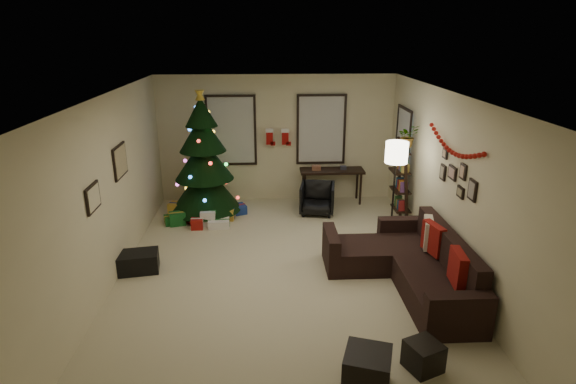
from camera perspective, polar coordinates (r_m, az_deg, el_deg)
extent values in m
plane|color=beige|center=(7.23, -0.56, -10.23)|extent=(7.00, 7.00, 0.00)
plane|color=white|center=(6.36, -0.64, 11.49)|extent=(7.00, 7.00, 0.00)
plane|color=beige|center=(10.05, -1.42, 6.49)|extent=(5.00, 0.00, 5.00)
plane|color=beige|center=(3.57, 1.83, -18.86)|extent=(5.00, 0.00, 5.00)
plane|color=beige|center=(7.04, -21.38, -0.41)|extent=(0.00, 7.00, 7.00)
plane|color=beige|center=(7.22, 19.66, 0.26)|extent=(0.00, 7.00, 7.00)
cube|color=#728CB2|center=(10.00, -6.92, 7.47)|extent=(0.94, 0.02, 1.35)
cube|color=beige|center=(10.00, -6.92, 7.47)|extent=(0.94, 0.03, 1.35)
cube|color=#728CB2|center=(10.04, 4.05, 7.61)|extent=(0.94, 0.02, 1.35)
cube|color=beige|center=(10.04, 4.05, 7.61)|extent=(0.94, 0.03, 1.35)
cube|color=#728CB2|center=(9.48, 13.92, 6.10)|extent=(0.05, 0.27, 1.17)
cube|color=beige|center=(9.48, 13.92, 6.10)|extent=(0.05, 0.45, 1.17)
cylinder|color=black|center=(9.59, -9.89, -1.89)|extent=(0.10, 0.10, 0.31)
cone|color=black|center=(9.44, -10.05, 0.72)|extent=(1.39, 1.39, 0.97)
cone|color=black|center=(9.28, -10.25, 4.02)|extent=(1.15, 1.15, 0.82)
cone|color=black|center=(9.16, -10.44, 7.10)|extent=(0.90, 0.90, 0.72)
cone|color=black|center=(9.09, -10.59, 9.63)|extent=(0.61, 0.61, 0.56)
cylinder|color=maroon|center=(9.64, -9.85, -2.63)|extent=(1.13, 1.13, 0.04)
cube|color=gold|center=(9.34, -7.62, -2.64)|extent=(0.35, 0.28, 0.22)
cube|color=silver|center=(9.08, -9.66, -3.12)|extent=(0.28, 0.25, 0.30)
cube|color=navy|center=(9.61, -5.99, -2.07)|extent=(0.25, 0.30, 0.18)
cube|color=#14591E|center=(9.23, -13.32, -3.18)|extent=(0.30, 0.22, 0.25)
cube|color=maroon|center=(8.99, -11.01, -3.79)|extent=(0.22, 0.22, 0.20)
cube|color=gold|center=(9.65, -13.46, -2.09)|extent=(0.26, 0.26, 0.28)
cube|color=silver|center=(9.00, -8.44, -3.79)|extent=(0.40, 0.30, 0.15)
cube|color=navy|center=(9.23, -10.16, -3.16)|extent=(0.25, 0.28, 0.19)
cube|color=#14591E|center=(9.31, -13.83, -3.29)|extent=(0.32, 0.25, 0.17)
cube|color=black|center=(7.14, 16.34, -9.75)|extent=(0.82, 2.18, 0.38)
cube|color=black|center=(7.06, 19.05, -6.56)|extent=(0.20, 2.18, 0.46)
cube|color=black|center=(6.14, 20.04, -14.10)|extent=(0.82, 0.20, 0.60)
cube|color=black|center=(8.10, 13.75, -5.07)|extent=(0.82, 0.20, 0.60)
cube|color=black|center=(7.51, 8.88, -7.64)|extent=(0.77, 0.82, 0.38)
cube|color=black|center=(7.39, 5.27, -7.03)|extent=(0.18, 0.82, 0.60)
cube|color=maroon|center=(6.48, 20.00, -8.76)|extent=(0.17, 0.47, 0.46)
cube|color=maroon|center=(7.25, 17.29, -5.43)|extent=(0.22, 0.47, 0.45)
cube|color=beige|center=(7.45, 16.70, -4.78)|extent=(0.23, 0.46, 0.44)
cube|color=black|center=(5.22, 9.62, -20.74)|extent=(0.59, 0.59, 0.44)
cube|color=black|center=(5.63, 16.19, -18.65)|extent=(0.45, 0.45, 0.33)
cube|color=black|center=(10.04, 5.38, 2.60)|extent=(1.36, 0.48, 0.05)
cylinder|color=black|center=(9.90, 2.05, 0.20)|extent=(0.05, 0.05, 0.68)
cylinder|color=black|center=(10.26, 1.87, 0.90)|extent=(0.05, 0.05, 0.68)
cylinder|color=black|center=(10.07, 8.83, 0.31)|extent=(0.05, 0.05, 0.68)
cylinder|color=black|center=(10.43, 8.42, 1.00)|extent=(0.05, 0.05, 0.68)
imported|color=black|center=(9.50, 3.59, -0.79)|extent=(0.71, 0.67, 0.64)
cube|color=black|center=(8.81, 14.20, 0.63)|extent=(0.05, 0.05, 1.68)
cube|color=black|center=(9.22, 13.42, 1.51)|extent=(0.05, 0.05, 1.68)
cube|color=black|center=(9.17, 13.37, -1.97)|extent=(0.30, 0.47, 0.03)
cube|color=black|center=(9.05, 13.55, 0.23)|extent=(0.30, 0.47, 0.03)
cube|color=black|center=(8.94, 13.74, 2.49)|extent=(0.30, 0.47, 0.03)
cube|color=black|center=(8.84, 13.93, 4.80)|extent=(0.30, 0.47, 0.03)
imported|color=#4C4C4C|center=(8.63, 14.45, 7.03)|extent=(0.57, 0.53, 0.52)
cylinder|color=black|center=(8.57, 12.31, -5.68)|extent=(0.31, 0.31, 0.03)
cylinder|color=black|center=(8.28, 12.68, -0.84)|extent=(0.03, 0.03, 1.50)
cylinder|color=white|center=(8.04, 13.11, 4.73)|extent=(0.38, 0.38, 0.36)
cube|color=black|center=(7.64, -19.81, 3.56)|extent=(0.04, 0.60, 0.50)
cube|color=tan|center=(7.64, -19.81, 3.56)|extent=(0.01, 0.54, 0.45)
cube|color=black|center=(6.53, -22.71, -0.65)|extent=(0.04, 0.45, 0.35)
cube|color=beige|center=(6.53, -22.71, -0.65)|extent=(0.01, 0.41, 0.31)
cube|color=black|center=(6.63, 21.58, 0.22)|extent=(0.03, 0.22, 0.28)
cube|color=black|center=(6.89, 20.58, 2.34)|extent=(0.03, 0.18, 0.22)
cube|color=black|center=(6.98, 20.30, -0.02)|extent=(0.03, 0.20, 0.16)
cube|color=black|center=(7.23, 19.42, 2.24)|extent=(0.03, 0.26, 0.20)
cube|color=black|center=(7.57, 18.38, 2.29)|extent=(0.03, 0.18, 0.24)
cube|color=black|center=(7.49, 18.62, 4.48)|extent=(0.03, 0.16, 0.16)
cube|color=#990F0C|center=(9.87, -2.27, 6.66)|extent=(0.14, 0.04, 0.30)
cube|color=white|center=(9.84, -2.28, 7.51)|extent=(0.16, 0.05, 0.08)
cube|color=#990F0C|center=(9.90, -1.85, 5.93)|extent=(0.10, 0.04, 0.08)
cube|color=#990F0C|center=(9.89, -0.34, 6.64)|extent=(0.14, 0.04, 0.30)
cube|color=white|center=(9.85, -0.35, 7.49)|extent=(0.16, 0.05, 0.08)
cube|color=#990F0C|center=(9.92, 0.06, 5.91)|extent=(0.10, 0.04, 0.08)
cube|color=black|center=(7.67, -17.82, -8.11)|extent=(0.67, 0.50, 0.31)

